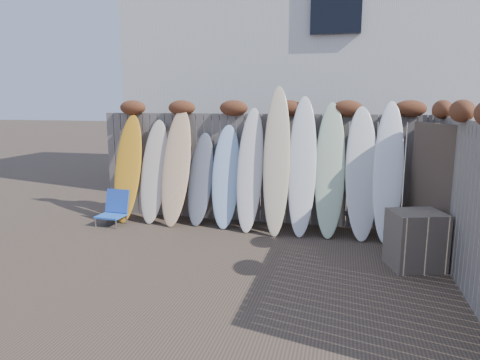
% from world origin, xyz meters
% --- Properties ---
extents(ground, '(80.00, 80.00, 0.00)m').
position_xyz_m(ground, '(0.00, 0.00, 0.00)').
color(ground, '#493A2D').
extents(back_fence, '(6.05, 0.28, 2.24)m').
position_xyz_m(back_fence, '(0.06, 2.39, 1.18)').
color(back_fence, slate).
rests_on(back_fence, ground).
extents(right_fence, '(0.28, 4.40, 2.24)m').
position_xyz_m(right_fence, '(2.99, 0.25, 1.14)').
color(right_fence, slate).
rests_on(right_fence, ground).
extents(house, '(8.50, 5.50, 6.33)m').
position_xyz_m(house, '(0.50, 6.50, 3.20)').
color(house, silver).
rests_on(house, ground).
extents(beach_chair, '(0.49, 0.52, 0.62)m').
position_xyz_m(beach_chair, '(-2.48, 1.62, 0.29)').
color(beach_chair, blue).
rests_on(beach_chair, ground).
extents(wooden_crate, '(0.81, 0.74, 0.78)m').
position_xyz_m(wooden_crate, '(2.56, 0.67, 0.39)').
color(wooden_crate, brown).
rests_on(wooden_crate, ground).
extents(lattice_panel, '(0.43, 1.23, 1.91)m').
position_xyz_m(lattice_panel, '(2.84, 1.38, 0.95)').
color(lattice_panel, brown).
rests_on(lattice_panel, ground).
extents(surfboard_0, '(0.53, 0.71, 1.98)m').
position_xyz_m(surfboard_0, '(-2.35, 1.97, 0.99)').
color(surfboard_0, orange).
rests_on(surfboard_0, ground).
extents(surfboard_1, '(0.52, 0.68, 1.89)m').
position_xyz_m(surfboard_1, '(-1.84, 2.01, 0.94)').
color(surfboard_1, beige).
rests_on(surfboard_1, ground).
extents(surfboard_2, '(0.56, 0.76, 2.09)m').
position_xyz_m(surfboard_2, '(-1.38, 1.96, 1.05)').
color(surfboard_2, '#E7B378').
rests_on(surfboard_2, ground).
extents(surfboard_3, '(0.52, 0.63, 1.66)m').
position_xyz_m(surfboard_3, '(-0.95, 2.04, 0.83)').
color(surfboard_3, slate).
rests_on(surfboard_3, ground).
extents(surfboard_4, '(0.54, 0.68, 1.81)m').
position_xyz_m(surfboard_4, '(-0.46, 2.01, 0.91)').
color(surfboard_4, '#9EC2E9').
rests_on(surfboard_4, ground).
extents(surfboard_5, '(0.46, 0.75, 2.12)m').
position_xyz_m(surfboard_5, '(-0.00, 1.94, 1.06)').
color(surfboard_5, silver).
rests_on(surfboard_5, ground).
extents(surfboard_6, '(0.53, 0.91, 2.49)m').
position_xyz_m(surfboard_6, '(0.47, 1.90, 1.24)').
color(surfboard_6, beige).
rests_on(surfboard_6, ground).
extents(surfboard_7, '(0.51, 0.83, 2.32)m').
position_xyz_m(surfboard_7, '(0.90, 1.94, 1.16)').
color(surfboard_7, silver).
rests_on(surfboard_7, ground).
extents(surfboard_8, '(0.51, 0.79, 2.22)m').
position_xyz_m(surfboard_8, '(1.36, 1.95, 1.11)').
color(surfboard_8, beige).
rests_on(surfboard_8, ground).
extents(surfboard_9, '(0.59, 0.80, 2.15)m').
position_xyz_m(surfboard_9, '(1.87, 1.93, 1.07)').
color(surfboard_9, silver).
rests_on(surfboard_9, ground).
extents(surfboard_10, '(0.51, 0.81, 2.23)m').
position_xyz_m(surfboard_10, '(2.28, 1.92, 1.12)').
color(surfboard_10, white).
rests_on(surfboard_10, ground).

